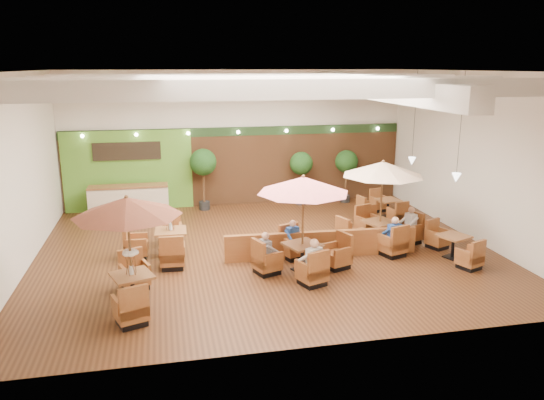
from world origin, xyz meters
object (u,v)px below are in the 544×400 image
object	(u,v)px
service_counter	(129,200)
topiary_2	(346,164)
topiary_1	(301,166)
diner_4	(410,221)
topiary_0	(203,165)
diner_2	(267,248)
table_5	(381,209)
booth_divider	(322,244)
diner_0	(312,257)
table_2	(382,188)
table_3	(162,242)
diner_3	(394,232)
table_0	(128,223)
table_1	(303,207)
diner_1	(294,235)
table_4	(453,247)

from	to	relation	value
service_counter	topiary_2	bearing A→B (deg)	1.29
topiary_1	diner_4	size ratio (longest dim) A/B	2.91
topiary_0	diner_2	xyz separation A→B (m)	(1.14, -7.17, -1.10)
diner_4	topiary_2	bearing A→B (deg)	-12.13
service_counter	table_5	distance (m)	9.75
booth_divider	diner_0	distance (m)	2.19
booth_divider	topiary_1	distance (m)	6.42
service_counter	table_2	size ratio (longest dim) A/B	1.03
table_3	topiary_2	world-z (taller)	topiary_2
booth_divider	diner_3	bearing A→B (deg)	-6.88
table_0	topiary_2	bearing A→B (deg)	25.42
table_5	table_0	bearing A→B (deg)	-158.44
table_1	table_3	size ratio (longest dim) A/B	1.03
table_5	booth_divider	bearing A→B (deg)	-145.60
table_2	diner_3	bearing A→B (deg)	-108.43
service_counter	diner_3	size ratio (longest dim) A/B	3.76
table_0	topiary_2	xyz separation A→B (m)	(8.42, 8.49, -0.43)
diner_3	table_3	bearing A→B (deg)	159.80
table_0	table_5	distance (m)	10.93
diner_0	diner_3	world-z (taller)	diner_0
diner_4	table_0	bearing A→B (deg)	94.37
diner_2	table_0	bearing A→B (deg)	-89.44
service_counter	table_2	distance (m)	9.79
table_1	topiary_1	bearing A→B (deg)	55.35
booth_divider	topiary_1	size ratio (longest dim) A/B	2.66
booth_divider	topiary_2	xyz separation A→B (m)	(2.96, 6.22, 1.25)
diner_1	table_5	bearing A→B (deg)	-160.46
topiary_1	table_2	bearing A→B (deg)	-78.29
topiary_1	topiary_2	size ratio (longest dim) A/B	1.00
topiary_2	diner_0	bearing A→B (deg)	-115.05
table_2	topiary_2	bearing A→B (deg)	63.28
table_2	diner_4	bearing A→B (deg)	-18.43
table_0	table_2	size ratio (longest dim) A/B	0.99
diner_2	topiary_1	bearing A→B (deg)	138.47
topiary_0	table_2	bearing A→B (deg)	-47.04
table_3	topiary_2	bearing A→B (deg)	36.21
topiary_0	diner_0	distance (m)	8.54
service_counter	table_2	xyz separation A→B (m)	(8.09, -5.36, 1.31)
table_2	diner_2	xyz separation A→B (m)	(-4.04, -1.62, -1.15)
table_3	diner_2	world-z (taller)	table_3
topiary_1	diner_2	size ratio (longest dim) A/B	2.93
diner_2	diner_3	world-z (taller)	diner_3
booth_divider	diner_0	world-z (taller)	diner_0
table_0	diner_1	distance (m)	5.33
booth_divider	service_counter	bearing A→B (deg)	137.34
topiary_0	diner_2	bearing A→B (deg)	-81.00
table_2	service_counter	bearing A→B (deg)	128.07
table_1	diner_2	world-z (taller)	table_1
table_4	table_5	xyz separation A→B (m)	(-0.33, 4.59, -0.02)
diner_2	diner_0	bearing A→B (deg)	25.39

